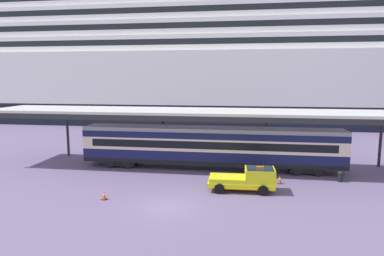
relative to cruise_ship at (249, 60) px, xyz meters
name	(u,v)px	position (x,y,z in m)	size (l,w,h in m)	color
ground_plane	(168,207)	(-6.07, -52.59, -12.64)	(400.00, 400.00, 0.00)	slate
cruise_ship	(249,60)	(0.00, 0.00, 0.00)	(179.53, 31.56, 36.12)	black
platform_canopy	(211,113)	(-4.13, -41.68, -7.12)	(44.57, 6.41, 5.74)	silver
train_carriage	(211,146)	(-4.13, -42.07, -10.33)	(25.13, 2.81, 4.11)	black
service_truck	(248,179)	(-0.57, -48.21, -11.65)	(5.26, 2.37, 2.02)	yellow
traffic_cone_near	(104,195)	(-11.05, -51.79, -12.31)	(0.36, 0.36, 0.68)	black
traffic_cone_mid	(280,179)	(2.15, -45.94, -12.28)	(0.36, 0.36, 0.73)	black
quay_bollard	(340,176)	(7.38, -44.59, -12.13)	(0.48, 0.48, 0.96)	black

